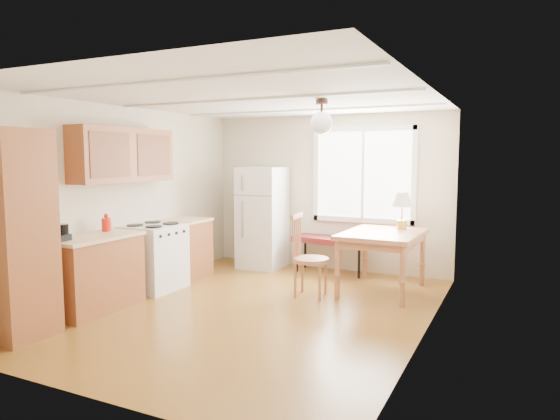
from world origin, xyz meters
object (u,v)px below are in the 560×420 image
Objects in this scene: bench at (331,241)px; chair at (303,249)px; refrigerator at (262,217)px; dining_table at (382,240)px.

chair is at bearing -75.87° from bench.
chair is (1.30, -1.31, -0.21)m from refrigerator.
refrigerator is 1.85m from chair.
chair reaches higher than bench.
dining_table is 1.10m from chair.
refrigerator reaches higher than bench.
dining_table is (2.18, -0.66, -0.11)m from refrigerator.
bench is 1.18× the size of chair.
chair reaches higher than dining_table.
dining_table reaches higher than bench.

